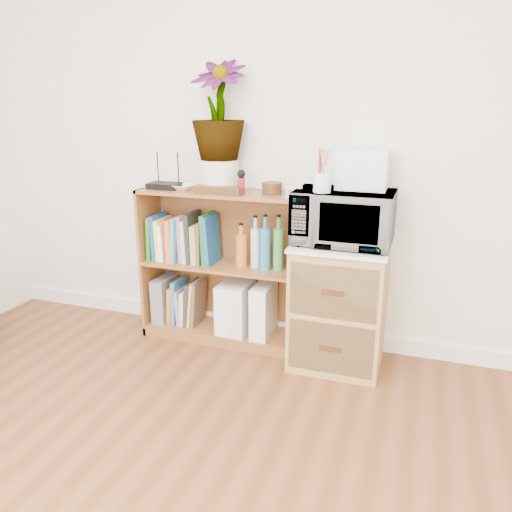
% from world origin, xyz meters
% --- Properties ---
extents(skirting_board, '(4.00, 0.02, 0.10)m').
position_xyz_m(skirting_board, '(0.00, 2.24, 0.05)').
color(skirting_board, white).
rests_on(skirting_board, ground).
extents(bookshelf, '(1.00, 0.30, 0.95)m').
position_xyz_m(bookshelf, '(-0.35, 2.10, 0.47)').
color(bookshelf, brown).
rests_on(bookshelf, ground).
extents(wicker_unit, '(0.50, 0.45, 0.70)m').
position_xyz_m(wicker_unit, '(0.40, 2.02, 0.35)').
color(wicker_unit, '#9E7542').
rests_on(wicker_unit, ground).
extents(microwave, '(0.52, 0.36, 0.29)m').
position_xyz_m(microwave, '(0.40, 2.02, 0.86)').
color(microwave, silver).
rests_on(microwave, wicker_unit).
extents(pen_cup, '(0.09, 0.09, 0.10)m').
position_xyz_m(pen_cup, '(0.30, 1.93, 1.06)').
color(pen_cup, white).
rests_on(pen_cup, microwave).
extents(small_appliance, '(0.26, 0.22, 0.21)m').
position_xyz_m(small_appliance, '(0.48, 2.11, 1.11)').
color(small_appliance, white).
rests_on(small_appliance, microwave).
extents(router, '(0.19, 0.13, 0.04)m').
position_xyz_m(router, '(-0.70, 2.08, 0.97)').
color(router, black).
rests_on(router, bookshelf).
extents(white_bowl, '(0.13, 0.13, 0.03)m').
position_xyz_m(white_bowl, '(-0.58, 2.07, 0.97)').
color(white_bowl, silver).
rests_on(white_bowl, bookshelf).
extents(plant_pot, '(0.21, 0.21, 0.18)m').
position_xyz_m(plant_pot, '(-0.36, 2.12, 1.04)').
color(plant_pot, silver).
rests_on(plant_pot, bookshelf).
extents(potted_plant, '(0.31, 0.31, 0.56)m').
position_xyz_m(potted_plant, '(-0.36, 2.12, 1.41)').
color(potted_plant, '#316528').
rests_on(potted_plant, plant_pot).
extents(trinket_box, '(0.28, 0.07, 0.05)m').
position_xyz_m(trinket_box, '(-0.32, 2.00, 0.97)').
color(trinket_box, '#36200E').
rests_on(trinket_box, bookshelf).
extents(kokeshi_doll, '(0.04, 0.04, 0.09)m').
position_xyz_m(kokeshi_doll, '(-0.20, 2.06, 1.00)').
color(kokeshi_doll, maroon).
rests_on(kokeshi_doll, bookshelf).
extents(wooden_bowl, '(0.11, 0.11, 0.07)m').
position_xyz_m(wooden_bowl, '(-0.03, 2.11, 0.98)').
color(wooden_bowl, '#321C0D').
rests_on(wooden_bowl, bookshelf).
extents(paint_jars, '(0.10, 0.04, 0.05)m').
position_xyz_m(paint_jars, '(0.12, 2.01, 0.98)').
color(paint_jars, pink).
rests_on(paint_jars, bookshelf).
extents(file_box, '(0.09, 0.23, 0.29)m').
position_xyz_m(file_box, '(-0.76, 2.10, 0.22)').
color(file_box, slate).
rests_on(file_box, bookshelf).
extents(magazine_holder_left, '(0.10, 0.25, 0.31)m').
position_xyz_m(magazine_holder_left, '(-0.30, 2.09, 0.23)').
color(magazine_holder_left, white).
rests_on(magazine_holder_left, bookshelf).
extents(magazine_holder_mid, '(0.10, 0.25, 0.32)m').
position_xyz_m(magazine_holder_mid, '(-0.22, 2.09, 0.23)').
color(magazine_holder_mid, silver).
rests_on(magazine_holder_mid, bookshelf).
extents(magazine_holder_right, '(0.10, 0.26, 0.33)m').
position_xyz_m(magazine_holder_right, '(-0.07, 2.09, 0.23)').
color(magazine_holder_right, white).
rests_on(magazine_holder_right, bookshelf).
extents(cookbooks, '(0.43, 0.20, 0.31)m').
position_xyz_m(cookbooks, '(-0.60, 2.10, 0.64)').
color(cookbooks, '#207824').
rests_on(cookbooks, bookshelf).
extents(liquor_bottles, '(0.29, 0.07, 0.32)m').
position_xyz_m(liquor_bottles, '(-0.09, 2.10, 0.65)').
color(liquor_bottles, '#BF6323').
rests_on(liquor_bottles, bookshelf).
extents(lower_books, '(0.22, 0.19, 0.30)m').
position_xyz_m(lower_books, '(-0.60, 2.10, 0.20)').
color(lower_books, '#D36325').
rests_on(lower_books, bookshelf).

